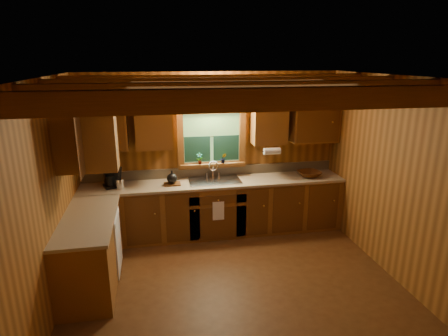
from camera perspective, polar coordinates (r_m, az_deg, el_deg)
name	(u,v)px	position (r m, az deg, el deg)	size (l,w,h in m)	color
room	(237,191)	(4.41, 1.95, -3.51)	(4.20, 4.20, 4.20)	#502E13
ceiling_beams	(238,88)	(4.16, 2.11, 12.10)	(4.20, 2.54, 0.18)	brown
base_cabinets	(187,218)	(5.85, -5.70, -7.61)	(4.20, 2.22, 0.86)	brown
countertop	(187,191)	(5.69, -5.70, -3.43)	(4.20, 2.24, 0.04)	tan
backsplash	(212,171)	(6.27, -1.86, -0.49)	(4.20, 0.02, 0.16)	tan
dishwasher_panel	(118,242)	(5.31, -15.80, -10.78)	(0.02, 0.60, 0.80)	white
upper_cabinets	(178,126)	(5.56, -6.97, 6.33)	(4.19, 1.77, 0.78)	brown
window	(212,139)	(6.12, -1.88, 4.38)	(1.12, 0.08, 1.00)	brown
window_sill	(212,164)	(6.17, -1.77, 0.58)	(1.06, 0.14, 0.04)	brown
wall_sconce	(213,101)	(5.90, -1.75, 10.19)	(0.45, 0.21, 0.17)	black
paper_towel_roll	(272,151)	(6.04, 7.30, 2.57)	(0.11, 0.11, 0.27)	white
dish_towel	(218,211)	(5.85, -0.86, -6.55)	(0.18, 0.01, 0.30)	white
sink	(215,184)	(6.04, -1.43, -2.38)	(0.82, 0.48, 0.43)	silver
coffee_maker	(110,176)	(5.99, -16.88, -1.11)	(0.20, 0.25, 0.35)	black
utensil_crock	(120,183)	(5.87, -15.57, -2.24)	(0.12, 0.12, 0.35)	silver
cutting_board	(172,184)	(5.91, -7.88, -2.42)	(0.25, 0.18, 0.02)	#552F12
teakettle	(172,178)	(5.88, -7.91, -1.56)	(0.16, 0.16, 0.20)	black
wicker_basket	(309,174)	(6.39, 12.81, -0.89)	(0.37, 0.37, 0.09)	#48230C
potted_plant_left	(200,159)	(6.08, -3.74, 1.45)	(0.10, 0.07, 0.19)	#552F12
potted_plant_right	(223,158)	(6.13, -0.09, 1.51)	(0.09, 0.08, 0.17)	#552F12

